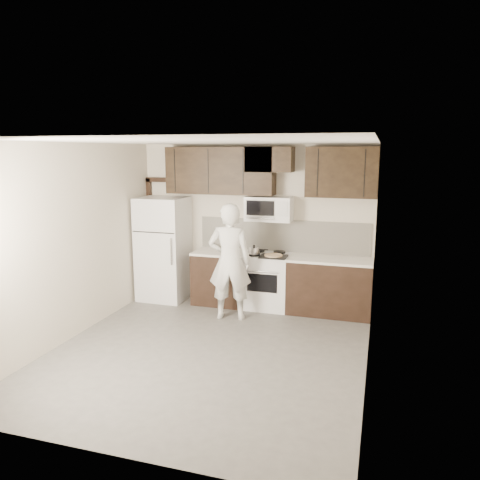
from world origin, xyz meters
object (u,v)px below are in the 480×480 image
at_px(person, 230,262).
at_px(stove, 267,281).
at_px(refrigerator, 164,249).
at_px(microwave, 269,209).

bearing_deg(person, stove, -132.41).
relative_size(stove, person, 0.52).
height_order(stove, refrigerator, refrigerator).
bearing_deg(refrigerator, stove, 1.51).
distance_m(refrigerator, person, 1.56).
bearing_deg(stove, microwave, 90.10).
relative_size(microwave, refrigerator, 0.42).
bearing_deg(refrigerator, person, -23.64).
distance_m(stove, person, 0.91).
xyz_separation_m(microwave, person, (-0.42, -0.79, -0.74)).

